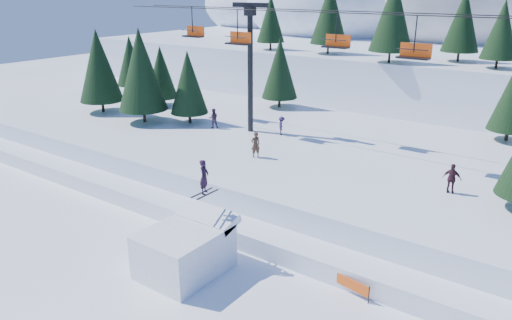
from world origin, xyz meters
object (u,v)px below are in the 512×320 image
Objects in this scene: jump_kicker at (186,248)px; banner_near at (344,281)px; banner_far at (398,288)px; chairlift at (379,59)px.

jump_kicker is 2.02× the size of banner_near.
banner_near and banner_far have the same top height.
chairlift reaches higher than banner_near.
banner_near is 2.49m from banner_far.
jump_kicker reaches higher than banner_far.
jump_kicker is at bearing -100.38° from chairlift.
jump_kicker is 18.32m from chairlift.
chairlift reaches higher than jump_kicker.
banner_far is at bearing 21.82° from banner_near.
banner_far is (9.75, 4.02, -0.76)m from jump_kicker.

